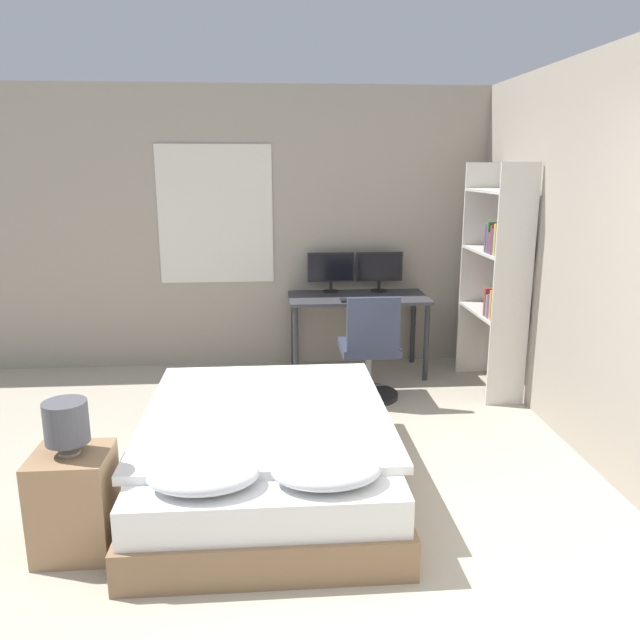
{
  "coord_description": "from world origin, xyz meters",
  "views": [
    {
      "loc": [
        -0.36,
        -2.39,
        1.96
      ],
      "look_at": [
        0.03,
        2.47,
        0.75
      ],
      "focal_mm": 35.0,
      "sensor_mm": 36.0,
      "label": 1
    }
  ],
  "objects": [
    {
      "name": "keyboard",
      "position": [
        0.46,
        3.13,
        0.77
      ],
      "size": [
        0.38,
        0.13,
        0.02
      ],
      "color": "black",
      "rests_on": "desk"
    },
    {
      "name": "nightstand",
      "position": [
        -1.39,
        0.59,
        0.27
      ],
      "size": [
        0.39,
        0.36,
        0.55
      ],
      "color": "#997551",
      "rests_on": "ground_plane"
    },
    {
      "name": "wall_back",
      "position": [
        -0.01,
        3.75,
        1.35
      ],
      "size": [
        12.0,
        0.08,
        2.7
      ],
      "color": "#9E9384",
      "rests_on": "ground_plane"
    },
    {
      "name": "desk",
      "position": [
        0.46,
        3.35,
        0.66
      ],
      "size": [
        1.31,
        0.66,
        0.76
      ],
      "color": "#38383D",
      "rests_on": "ground_plane"
    },
    {
      "name": "bedside_lamp",
      "position": [
        -1.39,
        0.59,
        0.72
      ],
      "size": [
        0.22,
        0.22,
        0.28
      ],
      "color": "gray",
      "rests_on": "nightstand"
    },
    {
      "name": "office_chair",
      "position": [
        0.46,
        2.62,
        0.39
      ],
      "size": [
        0.52,
        0.52,
        0.93
      ],
      "color": "black",
      "rests_on": "ground_plane"
    },
    {
      "name": "wall_side_right",
      "position": [
        1.79,
        1.5,
        1.35
      ],
      "size": [
        0.06,
        12.0,
        2.7
      ],
      "color": "#9E9384",
      "rests_on": "ground_plane"
    },
    {
      "name": "bed",
      "position": [
        -0.41,
        1.17,
        0.24
      ],
      "size": [
        1.51,
        2.03,
        0.55
      ],
      "color": "#846647",
      "rests_on": "ground_plane"
    },
    {
      "name": "monitor_left",
      "position": [
        0.22,
        3.58,
        0.98
      ],
      "size": [
        0.45,
        0.16,
        0.39
      ],
      "color": "black",
      "rests_on": "desk"
    },
    {
      "name": "computer_mouse",
      "position": [
        0.74,
        3.13,
        0.78
      ],
      "size": [
        0.07,
        0.05,
        0.04
      ],
      "color": "black",
      "rests_on": "desk"
    },
    {
      "name": "monitor_right",
      "position": [
        0.7,
        3.58,
        0.98
      ],
      "size": [
        0.45,
        0.16,
        0.39
      ],
      "color": "black",
      "rests_on": "desk"
    },
    {
      "name": "bookshelf",
      "position": [
        1.58,
        2.75,
        1.1
      ],
      "size": [
        0.32,
        0.9,
        1.99
      ],
      "color": "beige",
      "rests_on": "ground_plane"
    },
    {
      "name": "ground_plane",
      "position": [
        0.0,
        0.0,
        0.0
      ],
      "size": [
        20.0,
        20.0,
        0.0
      ],
      "primitive_type": "plane",
      "color": "#B2A893"
    }
  ]
}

